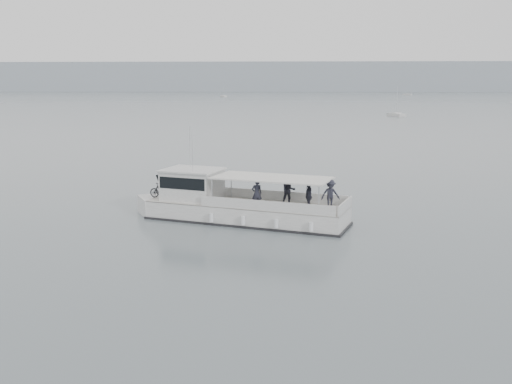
{
  "coord_description": "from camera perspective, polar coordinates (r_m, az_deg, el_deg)",
  "views": [
    {
      "loc": [
        4.97,
        -29.49,
        7.18
      ],
      "look_at": [
        3.62,
        -0.09,
        1.6
      ],
      "focal_mm": 40.0,
      "sensor_mm": 36.0,
      "label": 1
    }
  ],
  "objects": [
    {
      "name": "ground",
      "position": [
        30.75,
        -6.76,
        -2.84
      ],
      "size": [
        1400.0,
        1400.0,
        0.0
      ],
      "primitive_type": "plane",
      "color": "slate",
      "rests_on": "ground"
    },
    {
      "name": "moored_fleet",
      "position": [
        240.7,
        -12.24,
        8.87
      ],
      "size": [
        376.95,
        328.92,
        11.01
      ],
      "color": "white",
      "rests_on": "ground"
    },
    {
      "name": "headland",
      "position": [
        589.55,
        2.18,
        11.39
      ],
      "size": [
        1400.0,
        90.0,
        28.0
      ],
      "primitive_type": "cube",
      "color": "#939EA8",
      "rests_on": "ground"
    },
    {
      "name": "tour_boat",
      "position": [
        30.54,
        -2.79,
        -1.27
      ],
      "size": [
        11.98,
        6.22,
        5.09
      ],
      "rotation": [
        0.0,
        0.0,
        -0.32
      ],
      "color": "white",
      "rests_on": "ground"
    }
  ]
}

